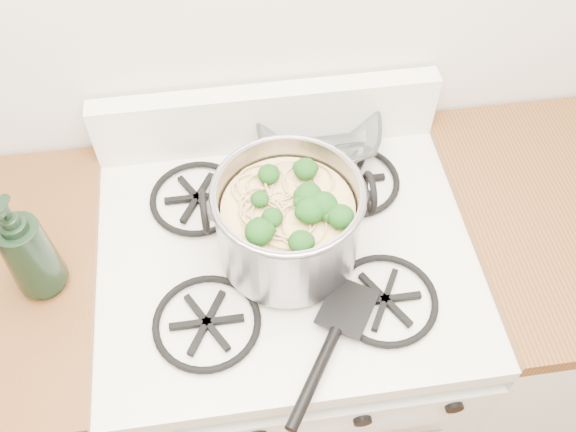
{
  "coord_description": "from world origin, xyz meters",
  "views": [
    {
      "loc": [
        -0.1,
        0.54,
        1.99
      ],
      "look_at": [
        0.0,
        1.25,
        1.03
      ],
      "focal_mm": 40.0,
      "sensor_mm": 36.0,
      "label": 1
    }
  ],
  "objects_px": {
    "spatula": "(348,305)",
    "stock_pot": "(288,222)",
    "glass_bowl": "(318,134)",
    "gas_range": "(287,349)",
    "bottle": "(25,247)"
  },
  "relations": [
    {
      "from": "spatula",
      "to": "stock_pot",
      "type": "bearing_deg",
      "value": 154.22
    },
    {
      "from": "spatula",
      "to": "glass_bowl",
      "type": "relative_size",
      "value": 2.79
    },
    {
      "from": "glass_bowl",
      "to": "spatula",
      "type": "bearing_deg",
      "value": -92.54
    },
    {
      "from": "gas_range",
      "to": "bottle",
      "type": "distance_m",
      "value": 0.77
    },
    {
      "from": "glass_bowl",
      "to": "stock_pot",
      "type": "bearing_deg",
      "value": -110.68
    },
    {
      "from": "spatula",
      "to": "glass_bowl",
      "type": "distance_m",
      "value": 0.44
    },
    {
      "from": "glass_bowl",
      "to": "bottle",
      "type": "distance_m",
      "value": 0.66
    },
    {
      "from": "stock_pot",
      "to": "spatula",
      "type": "xyz_separation_m",
      "value": [
        0.09,
        -0.15,
        -0.08
      ]
    },
    {
      "from": "stock_pot",
      "to": "bottle",
      "type": "xyz_separation_m",
      "value": [
        -0.47,
        -0.01,
        0.03
      ]
    },
    {
      "from": "gas_range",
      "to": "stock_pot",
      "type": "bearing_deg",
      "value": -79.27
    },
    {
      "from": "glass_bowl",
      "to": "bottle",
      "type": "bearing_deg",
      "value": -152.69
    },
    {
      "from": "spatula",
      "to": "bottle",
      "type": "bearing_deg",
      "value": -160.92
    },
    {
      "from": "spatula",
      "to": "bottle",
      "type": "distance_m",
      "value": 0.59
    },
    {
      "from": "gas_range",
      "to": "spatula",
      "type": "relative_size",
      "value": 2.98
    },
    {
      "from": "spatula",
      "to": "gas_range",
      "type": "bearing_deg",
      "value": 152.92
    }
  ]
}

